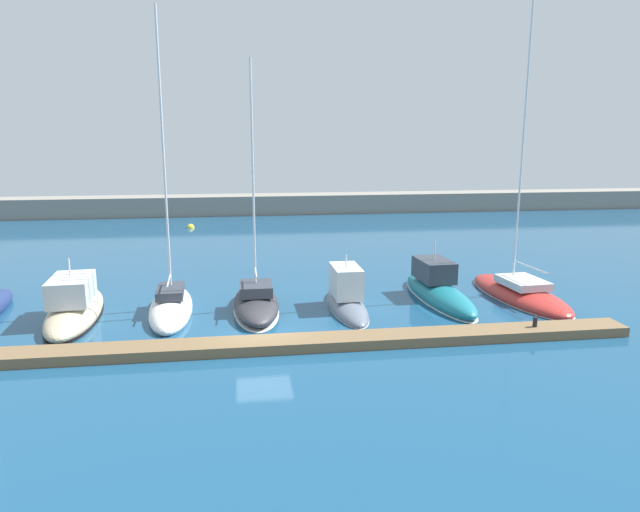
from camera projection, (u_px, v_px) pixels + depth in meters
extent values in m
plane|color=navy|center=(263.00, 336.00, 25.51)|extent=(120.00, 120.00, 0.00)
cube|color=brown|center=(265.00, 345.00, 23.88)|extent=(32.37, 1.49, 0.43)
cube|color=gray|center=(247.00, 204.00, 65.41)|extent=(108.00, 3.79, 2.16)
ellipsoid|color=beige|center=(75.00, 312.00, 28.05)|extent=(2.96, 8.31, 1.30)
ellipsoid|color=black|center=(76.00, 317.00, 28.11)|extent=(2.99, 8.39, 0.12)
cube|color=silver|center=(71.00, 289.00, 27.44)|extent=(2.05, 3.25, 1.22)
cube|color=black|center=(77.00, 278.00, 28.91)|extent=(1.69, 0.90, 0.69)
cylinder|color=silver|center=(69.00, 268.00, 27.22)|extent=(0.08, 0.08, 0.92)
ellipsoid|color=white|center=(171.00, 309.00, 28.88)|extent=(2.46, 7.64, 1.28)
cylinder|color=silver|center=(164.00, 156.00, 27.94)|extent=(0.12, 0.12, 13.97)
cylinder|color=silver|center=(169.00, 281.00, 27.98)|extent=(0.20, 2.39, 0.08)
cube|color=#333842|center=(170.00, 291.00, 28.88)|extent=(1.43, 2.53, 0.44)
ellipsoid|color=#2D2D33|center=(256.00, 304.00, 29.26)|extent=(2.29, 7.02, 1.11)
ellipsoid|color=silver|center=(256.00, 310.00, 29.32)|extent=(2.31, 7.09, 0.12)
cylinder|color=silver|center=(253.00, 180.00, 28.13)|extent=(0.11, 0.11, 11.52)
cylinder|color=silver|center=(256.00, 272.00, 28.24)|extent=(0.08, 2.42, 0.08)
cube|color=#333842|center=(256.00, 289.00, 29.00)|extent=(1.63, 2.14, 0.54)
ellipsoid|color=slate|center=(347.00, 307.00, 29.62)|extent=(1.84, 6.72, 1.06)
ellipsoid|color=silver|center=(347.00, 308.00, 29.64)|extent=(1.86, 6.79, 0.12)
cube|color=silver|center=(346.00, 281.00, 29.57)|extent=(1.40, 2.55, 1.57)
cube|color=black|center=(343.00, 273.00, 30.26)|extent=(1.25, 0.64, 0.88)
cylinder|color=silver|center=(346.00, 261.00, 29.35)|extent=(0.08, 0.08, 0.60)
ellipsoid|color=#19707F|center=(439.00, 295.00, 31.16)|extent=(2.52, 8.43, 1.25)
ellipsoid|color=silver|center=(439.00, 299.00, 31.21)|extent=(2.55, 8.51, 0.12)
cube|color=#333842|center=(434.00, 270.00, 31.76)|extent=(1.79, 2.80, 1.16)
cube|color=black|center=(432.00, 265.00, 32.03)|extent=(1.52, 0.76, 0.65)
cylinder|color=silver|center=(435.00, 250.00, 31.53)|extent=(0.08, 0.08, 1.06)
ellipsoid|color=#B72D28|center=(519.00, 295.00, 31.60)|extent=(3.61, 8.91, 1.13)
ellipsoid|color=silver|center=(519.00, 297.00, 31.63)|extent=(3.65, 9.00, 0.12)
cylinder|color=silver|center=(523.00, 137.00, 30.51)|extent=(0.10, 0.10, 16.02)
cylinder|color=silver|center=(531.00, 267.00, 30.41)|extent=(0.33, 3.12, 0.07)
cube|color=silver|center=(523.00, 282.00, 31.20)|extent=(2.17, 2.92, 0.40)
sphere|color=yellow|center=(191.00, 228.00, 55.64)|extent=(0.75, 0.75, 0.75)
cylinder|color=black|center=(535.00, 322.00, 25.45)|extent=(0.20, 0.20, 0.44)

